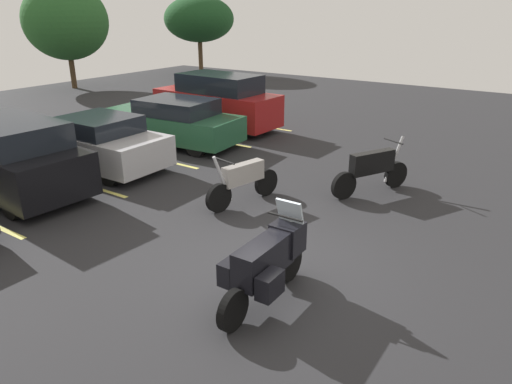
{
  "coord_description": "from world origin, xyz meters",
  "views": [
    {
      "loc": [
        -6.04,
        -3.83,
        4.25
      ],
      "look_at": [
        0.7,
        0.75,
        1.05
      ],
      "focal_mm": 33.23,
      "sensor_mm": 36.0,
      "label": 1
    }
  ],
  "objects_px": {
    "motorcycle_touring": "(267,260)",
    "car_black": "(10,157)",
    "motorcycle_second": "(372,169)",
    "car_red": "(217,102)",
    "car_silver": "(97,143)",
    "car_green": "(171,122)",
    "motorcycle_third": "(243,181)"
  },
  "relations": [
    {
      "from": "car_silver",
      "to": "car_red",
      "type": "relative_size",
      "value": 0.87
    },
    {
      "from": "motorcycle_second",
      "to": "car_red",
      "type": "relative_size",
      "value": 0.43
    },
    {
      "from": "motorcycle_third",
      "to": "car_green",
      "type": "distance_m",
      "value": 5.72
    },
    {
      "from": "motorcycle_third",
      "to": "car_red",
      "type": "distance_m",
      "value": 7.45
    },
    {
      "from": "motorcycle_touring",
      "to": "car_black",
      "type": "bearing_deg",
      "value": 87.12
    },
    {
      "from": "motorcycle_third",
      "to": "motorcycle_second",
      "type": "bearing_deg",
      "value": -43.57
    },
    {
      "from": "car_black",
      "to": "car_red",
      "type": "height_order",
      "value": "car_red"
    },
    {
      "from": "car_silver",
      "to": "car_green",
      "type": "xyz_separation_m",
      "value": [
        3.01,
        0.05,
        0.02
      ]
    },
    {
      "from": "motorcycle_third",
      "to": "car_silver",
      "type": "height_order",
      "value": "car_silver"
    },
    {
      "from": "motorcycle_second",
      "to": "car_red",
      "type": "distance_m",
      "value": 7.92
    },
    {
      "from": "motorcycle_third",
      "to": "car_silver",
      "type": "relative_size",
      "value": 0.49
    },
    {
      "from": "motorcycle_touring",
      "to": "car_silver",
      "type": "bearing_deg",
      "value": 69.53
    },
    {
      "from": "motorcycle_second",
      "to": "motorcycle_third",
      "type": "height_order",
      "value": "motorcycle_second"
    },
    {
      "from": "car_green",
      "to": "car_black",
      "type": "bearing_deg",
      "value": 179.14
    },
    {
      "from": "motorcycle_second",
      "to": "car_green",
      "type": "xyz_separation_m",
      "value": [
        0.57,
        7.13,
        0.14
      ]
    },
    {
      "from": "car_silver",
      "to": "car_red",
      "type": "distance_m",
      "value": 5.59
    },
    {
      "from": "motorcycle_third",
      "to": "car_silver",
      "type": "bearing_deg",
      "value": 91.62
    },
    {
      "from": "motorcycle_third",
      "to": "car_green",
      "type": "bearing_deg",
      "value": 59.91
    },
    {
      "from": "car_green",
      "to": "car_red",
      "type": "xyz_separation_m",
      "value": [
        2.58,
        0.12,
        0.24
      ]
    },
    {
      "from": "car_red",
      "to": "motorcycle_second",
      "type": "bearing_deg",
      "value": -113.51
    },
    {
      "from": "car_silver",
      "to": "motorcycle_second",
      "type": "bearing_deg",
      "value": -71.04
    },
    {
      "from": "car_black",
      "to": "car_red",
      "type": "bearing_deg",
      "value": 0.3
    },
    {
      "from": "car_silver",
      "to": "car_green",
      "type": "height_order",
      "value": "car_green"
    },
    {
      "from": "motorcycle_touring",
      "to": "motorcycle_second",
      "type": "relative_size",
      "value": 1.05
    },
    {
      "from": "car_silver",
      "to": "car_red",
      "type": "height_order",
      "value": "car_red"
    },
    {
      "from": "car_green",
      "to": "motorcycle_touring",
      "type": "bearing_deg",
      "value": -127.65
    },
    {
      "from": "motorcycle_third",
      "to": "car_black",
      "type": "xyz_separation_m",
      "value": [
        -2.54,
        5.03,
        0.35
      ]
    },
    {
      "from": "motorcycle_touring",
      "to": "motorcycle_second",
      "type": "height_order",
      "value": "motorcycle_touring"
    },
    {
      "from": "motorcycle_touring",
      "to": "car_black",
      "type": "relative_size",
      "value": 0.47
    },
    {
      "from": "car_black",
      "to": "car_green",
      "type": "bearing_deg",
      "value": -0.86
    },
    {
      "from": "motorcycle_second",
      "to": "motorcycle_third",
      "type": "relative_size",
      "value": 1.01
    },
    {
      "from": "motorcycle_second",
      "to": "car_black",
      "type": "height_order",
      "value": "car_black"
    }
  ]
}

